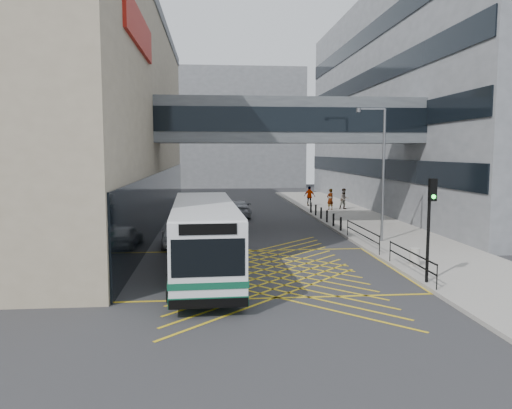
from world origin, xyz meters
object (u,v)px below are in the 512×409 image
object	(u,v)px
litter_bin	(415,257)
bus	(204,237)
car_silver	(238,208)
street_lamp	(380,166)
pedestrian_b	(344,199)
car_white	(175,235)
pedestrian_a	(330,199)
traffic_light	(430,215)
pedestrian_c	(310,196)
car_dark	(230,223)

from	to	relation	value
litter_bin	bus	bearing A→B (deg)	-177.98
bus	car_silver	size ratio (longest dim) A/B	2.38
street_lamp	pedestrian_b	size ratio (longest dim) A/B	4.08
bus	pedestrian_b	xyz separation A→B (m)	(12.49, 23.00, -0.61)
car_silver	car_white	bearing A→B (deg)	69.86
bus	pedestrian_a	xyz separation A→B (m)	(11.10, 22.68, -0.61)
street_lamp	pedestrian_b	bearing A→B (deg)	83.91
traffic_light	bus	bearing A→B (deg)	160.59
car_white	car_silver	bearing A→B (deg)	-113.21
pedestrian_b	pedestrian_c	world-z (taller)	pedestrian_c
litter_bin	car_silver	bearing A→B (deg)	110.39
pedestrian_b	pedestrian_c	xyz separation A→B (m)	(-2.61, 3.05, 0.00)
car_dark	traffic_light	bearing A→B (deg)	117.93
car_silver	pedestrian_a	distance (m)	9.13
car_white	street_lamp	world-z (taller)	street_lamp
bus	car_silver	distance (m)	19.77
pedestrian_a	litter_bin	bearing A→B (deg)	59.55
pedestrian_a	car_white	bearing A→B (deg)	23.72
car_silver	traffic_light	xyz separation A→B (m)	(6.43, -22.29, 2.14)
car_dark	street_lamp	distance (m)	10.66
pedestrian_a	pedestrian_c	size ratio (longest dim) A/B	1.00
bus	pedestrian_a	distance (m)	25.26
car_dark	traffic_light	world-z (taller)	traffic_light
street_lamp	car_white	bearing A→B (deg)	-179.38
traffic_light	pedestrian_b	xyz separation A→B (m)	(3.53, 25.70, -1.78)
car_silver	car_dark	bearing A→B (deg)	82.17
pedestrian_a	traffic_light	bearing A→B (deg)	58.38
pedestrian_c	pedestrian_b	bearing A→B (deg)	162.22
bus	car_white	bearing A→B (deg)	102.30
car_white	street_lamp	xyz separation A→B (m)	(11.96, -0.29, 3.93)
pedestrian_a	pedestrian_c	distance (m)	3.58
car_dark	traffic_light	distance (m)	16.35
street_lamp	litter_bin	xyz separation A→B (m)	(-0.49, -6.39, -4.01)
pedestrian_c	bus	bearing A→B (deg)	100.95
pedestrian_a	pedestrian_c	bearing A→B (deg)	-96.85
street_lamp	pedestrian_b	xyz separation A→B (m)	(2.32, 16.27, -3.47)
pedestrian_b	litter_bin	bearing A→B (deg)	-106.92
bus	pedestrian_b	distance (m)	26.18
pedestrian_b	car_dark	bearing A→B (deg)	-143.82
car_silver	pedestrian_b	distance (m)	10.54
car_silver	traffic_light	bearing A→B (deg)	104.96
traffic_light	pedestrian_a	xyz separation A→B (m)	(2.14, 25.39, -1.78)
car_white	car_dark	distance (m)	5.79
traffic_light	pedestrian_b	bearing A→B (deg)	79.57
car_white	litter_bin	bearing A→B (deg)	145.56
bus	car_dark	size ratio (longest dim) A/B	2.83
car_dark	car_silver	world-z (taller)	car_silver
street_lamp	litter_bin	world-z (taller)	street_lamp
pedestrian_a	car_dark	bearing A→B (deg)	22.30
bus	pedestrian_b	bearing A→B (deg)	59.48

